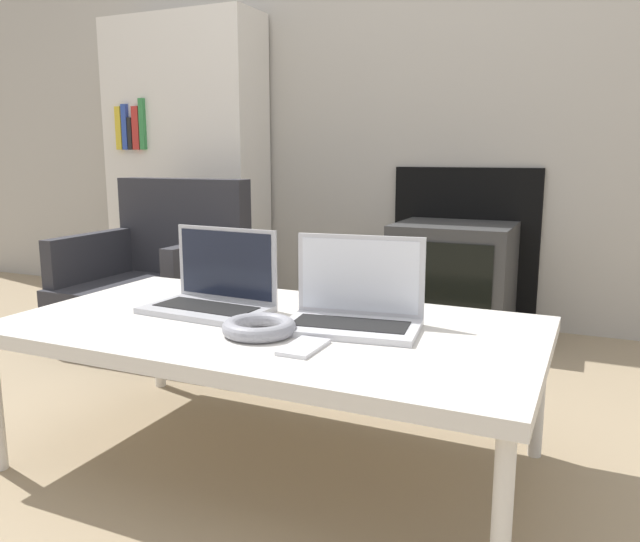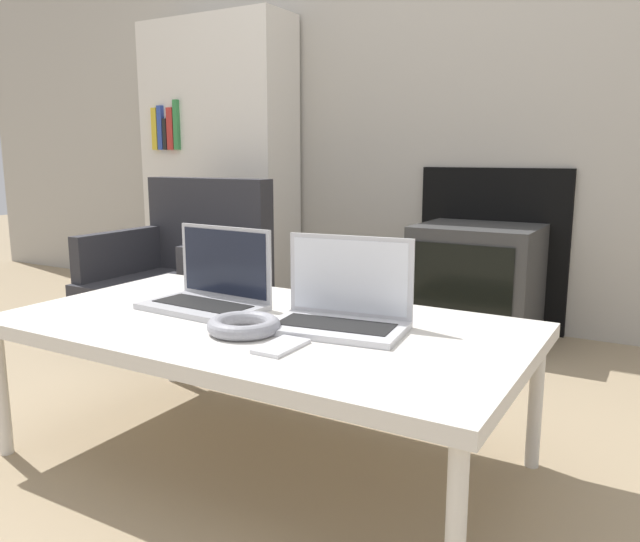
% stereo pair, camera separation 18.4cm
% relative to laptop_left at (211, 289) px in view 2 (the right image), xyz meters
% --- Properties ---
extents(ground_plane, '(14.00, 14.00, 0.00)m').
position_rel_laptop_left_xyz_m(ground_plane, '(0.21, -0.22, -0.43)').
color(ground_plane, '#998466').
extents(wall_back, '(7.00, 0.08, 2.60)m').
position_rel_laptop_left_xyz_m(wall_back, '(0.21, 1.59, 0.85)').
color(wall_back, '#ADA89E').
rests_on(wall_back, ground_plane).
extents(table, '(1.34, 0.73, 0.38)m').
position_rel_laptop_left_xyz_m(table, '(0.21, -0.05, -0.08)').
color(table, silver).
rests_on(table, ground_plane).
extents(laptop_left, '(0.34, 0.22, 0.22)m').
position_rel_laptop_left_xyz_m(laptop_left, '(0.00, 0.00, 0.00)').
color(laptop_left, '#B2B2B7').
rests_on(laptop_left, table).
extents(laptop_right, '(0.35, 0.24, 0.22)m').
position_rel_laptop_left_xyz_m(laptop_right, '(0.41, -0.00, 0.00)').
color(laptop_right, silver).
rests_on(laptop_right, table).
extents(headphones, '(0.18, 0.18, 0.04)m').
position_rel_laptop_left_xyz_m(headphones, '(0.23, -0.16, -0.03)').
color(headphones, gray).
rests_on(headphones, table).
extents(phone, '(0.07, 0.14, 0.01)m').
position_rel_laptop_left_xyz_m(phone, '(0.38, -0.22, -0.05)').
color(phone, silver).
rests_on(phone, table).
extents(tv, '(0.51, 0.44, 0.50)m').
position_rel_laptop_left_xyz_m(tv, '(0.37, 1.32, -0.18)').
color(tv, '#383838').
rests_on(tv, ground_plane).
extents(armchair, '(0.66, 0.62, 0.70)m').
position_rel_laptop_left_xyz_m(armchair, '(-0.77, 0.76, -0.09)').
color(armchair, '#2D2D33').
rests_on(armchair, ground_plane).
extents(bookshelf, '(0.86, 0.32, 1.51)m').
position_rel_laptop_left_xyz_m(bookshelf, '(-1.10, 1.39, 0.32)').
color(bookshelf, silver).
rests_on(bookshelf, ground_plane).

